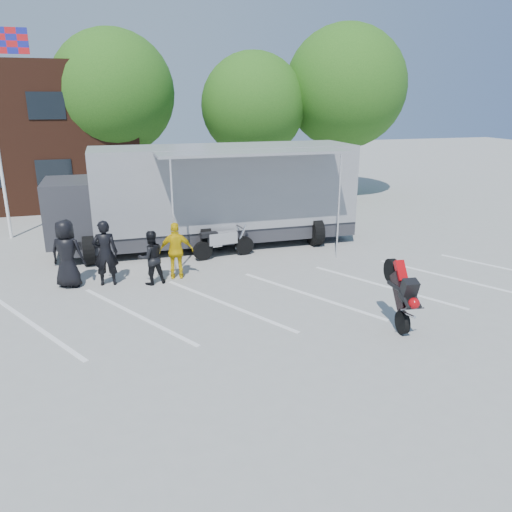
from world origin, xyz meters
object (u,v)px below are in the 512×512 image
transporter_truck (213,245)px  spectator_hivis (176,251)px  spectator_leather_b (105,253)px  tree_right (345,87)px  spectator_leather_c (151,258)px  stunt_bike_rider (390,323)px  tree_left (113,93)px  tree_mid (253,106)px  parked_motorcycle (224,257)px  spectator_leather_a (67,254)px

transporter_truck → spectator_hivis: 3.84m
transporter_truck → spectator_leather_b: (-3.88, -3.24, 0.98)m
tree_right → spectator_leather_c: (-11.57, -11.32, -5.06)m
stunt_bike_rider → spectator_leather_c: 7.05m
spectator_leather_b → spectator_hivis: size_ratio=1.12×
spectator_hivis → tree_left: bearing=-76.4°
tree_mid → spectator_leather_b: size_ratio=3.90×
parked_motorcycle → stunt_bike_rider: bearing=-164.8°
spectator_leather_c → tree_left: bearing=-100.9°
tree_left → spectator_hivis: bearing=-84.5°
transporter_truck → spectator_hivis: (-1.81, -3.27, 0.88)m
tree_left → spectator_hivis: size_ratio=4.91×
tree_right → transporter_truck: bearing=-139.1°
spectator_leather_a → spectator_hivis: (3.14, -0.19, -0.13)m
transporter_truck → tree_left: bearing=107.9°
parked_motorcycle → spectator_leather_c: 3.36m
tree_right → tree_mid: bearing=174.3°
tree_right → spectator_hivis: tree_right is taller
spectator_hivis → transporter_truck: bearing=-110.9°
parked_motorcycle → stunt_bike_rider: size_ratio=1.24×
stunt_bike_rider → spectator_leather_b: bearing=150.3°
stunt_bike_rider → spectator_leather_b: (-6.67, 4.77, 0.98)m
tree_right → parked_motorcycle: 14.24m
spectator_leather_c → stunt_bike_rider: bearing=127.5°
tree_right → stunt_bike_rider: (-6.18, -15.79, -5.88)m
tree_mid → transporter_truck: 10.43m
tree_right → spectator_hivis: size_ratio=5.18×
spectator_leather_c → spectator_hivis: bearing=-173.5°
tree_left → spectator_leather_a: 13.31m
tree_left → spectator_leather_c: 13.68m
tree_mid → parked_motorcycle: (-3.93, -9.90, -4.94)m
tree_left → spectator_hivis: (1.22, -12.55, -4.69)m
tree_mid → transporter_truck: (-3.97, -8.28, -4.94)m
tree_left → transporter_truck: tree_left is taller
transporter_truck → spectator_leather_a: spectator_leather_a is taller
parked_motorcycle → spectator_leather_c: (-2.64, -1.92, 0.82)m
parked_motorcycle → spectator_leather_b: 4.36m
stunt_bike_rider → spectator_leather_c: bearing=146.2°
spectator_hivis → tree_right: bearing=-126.3°
tree_right → spectator_leather_c: bearing=-135.6°
spectator_leather_a → spectator_leather_c: bearing=-168.1°
tree_left → transporter_truck: (3.03, -9.28, -5.57)m
spectator_leather_a → tree_right: bearing=-118.9°
tree_mid → spectator_hivis: 13.54m
transporter_truck → parked_motorcycle: transporter_truck is taller
tree_mid → spectator_leather_c: 14.14m
transporter_truck → spectator_leather_c: bearing=-126.3°
tree_mid → tree_right: (5.00, -0.50, 0.93)m
tree_mid → stunt_bike_rider: tree_mid is taller
spectator_leather_c → spectator_leather_b: bearing=-25.9°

